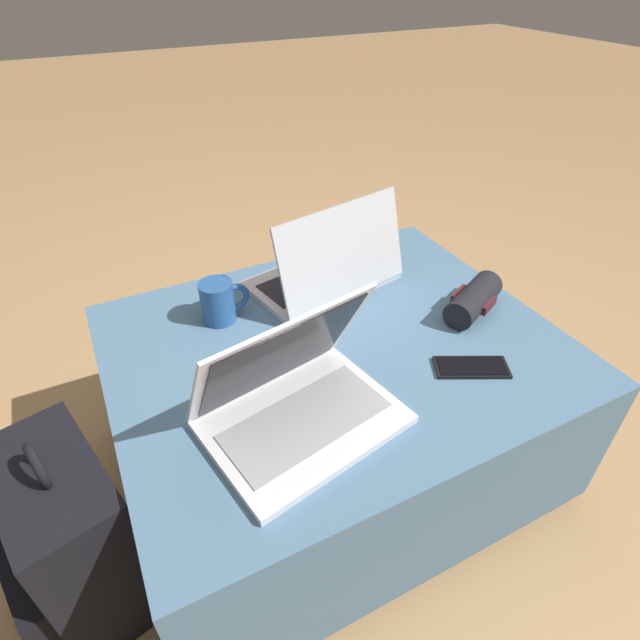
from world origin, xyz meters
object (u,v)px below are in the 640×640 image
(wrist_brace, at_px, (473,300))
(laptop_far, at_px, (328,271))
(backpack, at_px, (71,541))
(coffee_mug, at_px, (219,301))
(cell_phone, at_px, (471,367))
(laptop_near, at_px, (296,399))

(wrist_brace, bearing_deg, laptop_far, 135.66)
(laptop_far, relative_size, wrist_brace, 2.07)
(laptop_far, bearing_deg, wrist_brace, 124.00)
(backpack, bearing_deg, coffee_mug, 108.33)
(cell_phone, distance_m, backpack, 0.89)
(wrist_brace, bearing_deg, laptop_near, -167.25)
(laptop_near, bearing_deg, coffee_mug, 83.64)
(laptop_near, xyz_separation_m, wrist_brace, (0.52, 0.12, -0.01))
(coffee_mug, bearing_deg, backpack, -147.50)
(laptop_near, distance_m, cell_phone, 0.39)
(wrist_brace, bearing_deg, cell_phone, -130.14)
(wrist_brace, distance_m, coffee_mug, 0.61)
(laptop_far, xyz_separation_m, wrist_brace, (0.26, -0.26, -0.01))
(backpack, distance_m, wrist_brace, 1.02)
(cell_phone, bearing_deg, laptop_far, -136.91)
(wrist_brace, bearing_deg, coffee_mug, 156.00)
(laptop_near, xyz_separation_m, coffee_mug, (-0.03, 0.37, 0.00))
(backpack, height_order, wrist_brace, wrist_brace)
(laptop_near, relative_size, coffee_mug, 3.30)
(wrist_brace, relative_size, coffee_mug, 1.66)
(backpack, bearing_deg, wrist_brace, 77.28)
(laptop_near, height_order, coffee_mug, laptop_near)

